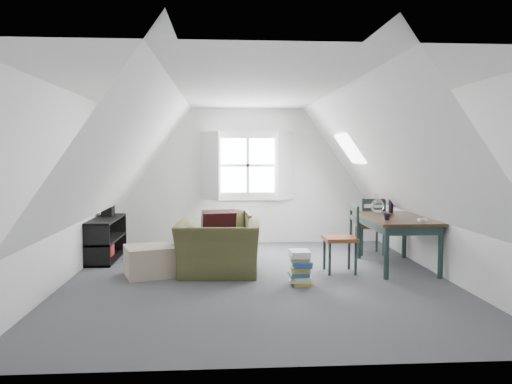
{
  "coord_description": "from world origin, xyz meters",
  "views": [
    {
      "loc": [
        -0.46,
        -6.5,
        1.66
      ],
      "look_at": [
        0.01,
        0.6,
        1.12
      ],
      "focal_mm": 35.0,
      "sensor_mm": 36.0,
      "label": 1
    }
  ],
  "objects": [
    {
      "name": "wall_right",
      "position": [
        2.5,
        0.0,
        1.25
      ],
      "size": [
        0.0,
        5.5,
        5.5
      ],
      "primitive_type": "plane",
      "rotation": [
        1.57,
        0.0,
        -1.57
      ],
      "color": "silver",
      "rests_on": "ground"
    },
    {
      "name": "armchair_far",
      "position": [
        -0.42,
        1.51,
        0.0
      ],
      "size": [
        0.82,
        0.84,
        0.74
      ],
      "primitive_type": "imported",
      "rotation": [
        0.0,
        0.0,
        0.04
      ],
      "color": "#464624",
      "rests_on": "floor"
    },
    {
      "name": "dining_chair_near",
      "position": [
        1.21,
        0.32,
        0.49
      ],
      "size": [
        0.45,
        0.45,
        0.95
      ],
      "rotation": [
        0.0,
        0.0,
        -1.39
      ],
      "color": "brown",
      "rests_on": "floor"
    },
    {
      "name": "ottoman",
      "position": [
        -1.48,
        0.3,
        0.2
      ],
      "size": [
        0.77,
        0.77,
        0.41
      ],
      "primitive_type": "cube",
      "rotation": [
        0.0,
        0.0,
        0.32
      ],
      "color": "tan",
      "rests_on": "floor"
    },
    {
      "name": "throw_pillow",
      "position": [
        -0.53,
        0.45,
        0.64
      ],
      "size": [
        0.51,
        0.36,
        0.49
      ],
      "primitive_type": "cube",
      "rotation": [
        0.31,
        0.0,
        0.19
      ],
      "color": "#370F14",
      "rests_on": "armchair_near"
    },
    {
      "name": "electronics_box",
      "position": [
        -2.33,
        1.69,
        0.74
      ],
      "size": [
        0.18,
        0.24,
        0.19
      ],
      "primitive_type": "cube",
      "rotation": [
        0.0,
        0.0,
        -0.01
      ],
      "color": "black",
      "rests_on": "media_shelf"
    },
    {
      "name": "magazine_stack",
      "position": [
        0.53,
        -0.29,
        0.22
      ],
      "size": [
        0.32,
        0.38,
        0.43
      ],
      "rotation": [
        0.0,
        0.0,
        -0.19
      ],
      "color": "#B29933",
      "rests_on": "floor"
    },
    {
      "name": "floor",
      "position": [
        0.0,
        0.0,
        0.0
      ],
      "size": [
        5.5,
        5.5,
        0.0
      ],
      "primitive_type": "plane",
      "color": "#47484C",
      "rests_on": "ground"
    },
    {
      "name": "slope_left",
      "position": [
        -1.55,
        0.0,
        1.78
      ],
      "size": [
        3.19,
        5.5,
        4.48
      ],
      "primitive_type": "plane",
      "rotation": [
        0.0,
        2.19,
        0.0
      ],
      "color": "white",
      "rests_on": "wall_left"
    },
    {
      "name": "paper_box",
      "position": [
        2.26,
        0.09,
        0.76
      ],
      "size": [
        0.12,
        0.08,
        0.04
      ],
      "primitive_type": "cube",
      "rotation": [
        0.0,
        0.0,
        0.07
      ],
      "color": "white",
      "rests_on": "dining_table"
    },
    {
      "name": "vase_twigs",
      "position": [
        2.16,
        1.09,
        0.88
      ],
      "size": [
        0.07,
        0.08,
        0.58
      ],
      "rotation": [
        0.0,
        0.0,
        -0.31
      ],
      "color": "black",
      "rests_on": "dining_table"
    },
    {
      "name": "skylight",
      "position": [
        1.55,
        1.3,
        1.75
      ],
      "size": [
        0.35,
        0.75,
        0.47
      ],
      "primitive_type": "cube",
      "rotation": [
        0.0,
        0.95,
        0.0
      ],
      "color": "white",
      "rests_on": "slope_right"
    },
    {
      "name": "demijohn",
      "position": [
        1.91,
        0.99,
        0.87
      ],
      "size": [
        0.21,
        0.21,
        0.29
      ],
      "rotation": [
        0.0,
        0.0,
        0.37
      ],
      "color": "silver",
      "rests_on": "dining_table"
    },
    {
      "name": "ceiling",
      "position": [
        0.0,
        0.0,
        2.5
      ],
      "size": [
        5.5,
        5.5,
        0.0
      ],
      "primitive_type": "plane",
      "rotation": [
        3.14,
        0.0,
        0.0
      ],
      "color": "white",
      "rests_on": "wall_back"
    },
    {
      "name": "media_shelf",
      "position": [
        -2.33,
        1.4,
        0.29
      ],
      "size": [
        0.42,
        1.27,
        0.65
      ],
      "rotation": [
        0.0,
        0.0,
        -0.04
      ],
      "color": "black",
      "rests_on": "floor"
    },
    {
      "name": "wall_left",
      "position": [
        -2.5,
        0.0,
        1.25
      ],
      "size": [
        0.0,
        5.5,
        5.5
      ],
      "primitive_type": "plane",
      "rotation": [
        1.57,
        0.0,
        1.57
      ],
      "color": "silver",
      "rests_on": "ground"
    },
    {
      "name": "dining_table",
      "position": [
        2.06,
        0.54,
        0.65
      ],
      "size": [
        0.9,
        1.49,
        0.75
      ],
      "rotation": [
        0.0,
        0.0,
        -0.04
      ],
      "color": "black",
      "rests_on": "floor"
    },
    {
      "name": "armchair_near",
      "position": [
        -0.53,
        0.3,
        0.0
      ],
      "size": [
        1.19,
        1.06,
        0.73
      ],
      "primitive_type": "imported",
      "rotation": [
        0.0,
        0.0,
        3.07
      ],
      "color": "#464624",
      "rests_on": "floor"
    },
    {
      "name": "wall_back",
      "position": [
        0.0,
        2.75,
        1.25
      ],
      "size": [
        5.0,
        0.0,
        5.0
      ],
      "primitive_type": "plane",
      "rotation": [
        1.57,
        0.0,
        0.0
      ],
      "color": "silver",
      "rests_on": "ground"
    },
    {
      "name": "wall_front",
      "position": [
        0.0,
        -2.75,
        1.25
      ],
      "size": [
        5.0,
        0.0,
        5.0
      ],
      "primitive_type": "plane",
      "rotation": [
        -1.57,
        0.0,
        0.0
      ],
      "color": "silver",
      "rests_on": "ground"
    },
    {
      "name": "dormer_window",
      "position": [
        0.0,
        2.68,
        1.45
      ],
      "size": [
        1.71,
        0.35,
        1.3
      ],
      "color": "white",
      "rests_on": "wall_back"
    },
    {
      "name": "slope_right",
      "position": [
        1.55,
        0.0,
        1.78
      ],
      "size": [
        3.19,
        5.5,
        4.48
      ],
      "primitive_type": "plane",
      "rotation": [
        0.0,
        -2.19,
        0.0
      ],
      "color": "white",
      "rests_on": "wall_right"
    },
    {
      "name": "cup",
      "position": [
        1.81,
        0.24,
        0.75
      ],
      "size": [
        0.12,
        0.12,
        0.09
      ],
      "primitive_type": "imported",
      "rotation": [
        0.0,
        0.0,
        0.36
      ],
      "color": "black",
      "rests_on": "dining_table"
    },
    {
      "name": "dining_chair_far",
      "position": [
        1.97,
        1.53,
        0.49
      ],
      "size": [
        0.44,
        0.44,
        0.94
      ],
      "rotation": [
        0.0,
        0.0,
        3.2
      ],
      "color": "brown",
      "rests_on": "floor"
    }
  ]
}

